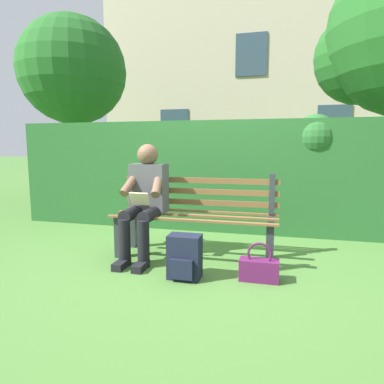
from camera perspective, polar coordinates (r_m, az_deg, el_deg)
The scene contains 8 objects.
ground at distance 3.63m, azimuth 0.40°, elevation -11.01°, with size 60.00×60.00×0.00m, color #477533.
park_bench at distance 3.60m, azimuth 0.74°, elevation -3.68°, with size 1.72×0.54×0.89m.
person_seated at distance 3.54m, azimuth -8.01°, elevation -0.97°, with size 0.44×0.73×1.19m.
hedge_backdrop at distance 4.89m, azimuth 1.27°, elevation 3.28°, with size 5.27×0.72×1.58m.
building_facade at distance 12.05m, azimuth 10.54°, elevation 16.67°, with size 9.35×3.24×6.13m.
backpack at distance 3.04m, azimuth -1.27°, elevation -10.98°, with size 0.29×0.26×0.39m.
handbag at distance 3.07m, azimuth 11.30°, elevation -12.64°, with size 0.34×0.15×0.34m.
tree_far at distance 8.38m, azimuth -19.90°, elevation 18.17°, with size 2.44×2.33×3.99m.
Camera 1 is at (-0.83, 3.34, 1.17)m, focal length 31.46 mm.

